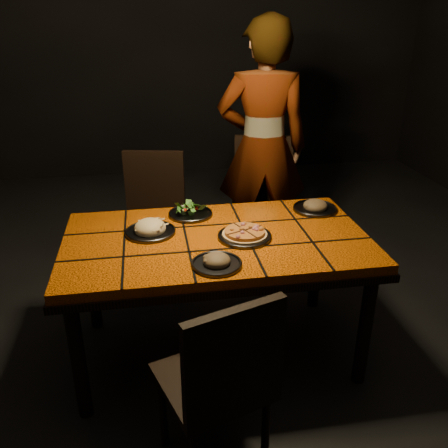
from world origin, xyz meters
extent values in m
cube|color=black|center=(0.00, 0.00, -0.02)|extent=(6.00, 7.00, 0.04)
cube|color=black|center=(0.00, 3.50, 1.50)|extent=(6.00, 0.04, 3.00)
cube|color=#E05D07|center=(0.00, 0.00, 0.72)|extent=(1.60, 0.90, 0.05)
cube|color=black|center=(0.00, 0.00, 0.68)|extent=(1.62, 0.92, 0.04)
cylinder|color=black|center=(-0.72, -0.37, 0.33)|extent=(0.07, 0.07, 0.66)
cylinder|color=black|center=(0.72, -0.37, 0.33)|extent=(0.07, 0.07, 0.66)
cylinder|color=black|center=(-0.72, 0.37, 0.33)|extent=(0.07, 0.07, 0.66)
cylinder|color=black|center=(0.72, 0.37, 0.33)|extent=(0.07, 0.07, 0.66)
cube|color=black|center=(-0.13, -0.72, 0.44)|extent=(0.52, 0.52, 0.04)
cube|color=black|center=(-0.07, -0.90, 0.68)|extent=(0.40, 0.17, 0.45)
cylinder|color=black|center=(-0.03, -0.51, 0.21)|extent=(0.04, 0.04, 0.42)
cylinder|color=black|center=(-0.34, -0.62, 0.21)|extent=(0.04, 0.04, 0.42)
cylinder|color=black|center=(0.08, -0.83, 0.21)|extent=(0.04, 0.04, 0.42)
cube|color=black|center=(-0.33, 0.84, 0.46)|extent=(0.51, 0.51, 0.04)
cube|color=black|center=(-0.29, 1.03, 0.71)|extent=(0.43, 0.13, 0.47)
cylinder|color=black|center=(-0.54, 0.70, 0.22)|extent=(0.04, 0.04, 0.44)
cylinder|color=black|center=(-0.20, 0.63, 0.22)|extent=(0.04, 0.04, 0.44)
cylinder|color=black|center=(-0.47, 1.04, 0.22)|extent=(0.04, 0.04, 0.44)
cylinder|color=black|center=(-0.13, 0.97, 0.22)|extent=(0.04, 0.04, 0.44)
cube|color=black|center=(0.50, 0.98, 0.48)|extent=(0.54, 0.54, 0.04)
cube|color=black|center=(0.55, 1.18, 0.74)|extent=(0.44, 0.15, 0.49)
cylinder|color=black|center=(0.28, 0.85, 0.23)|extent=(0.04, 0.04, 0.46)
cylinder|color=black|center=(0.63, 0.77, 0.23)|extent=(0.04, 0.04, 0.46)
cylinder|color=black|center=(0.37, 1.20, 0.23)|extent=(0.04, 0.04, 0.46)
cylinder|color=black|center=(0.72, 1.12, 0.23)|extent=(0.04, 0.04, 0.46)
imported|color=brown|center=(0.51, 1.08, 0.92)|extent=(0.73, 0.53, 1.84)
cylinder|color=#343438|center=(0.14, -0.04, 0.76)|extent=(0.28, 0.28, 0.01)
torus|color=#343438|center=(0.14, -0.04, 0.76)|extent=(0.28, 0.28, 0.01)
cylinder|color=tan|center=(0.14, -0.04, 0.77)|extent=(0.31, 0.31, 0.01)
cylinder|color=#CA7E34|center=(0.14, -0.04, 0.78)|extent=(0.28, 0.28, 0.02)
cylinder|color=#343438|center=(-0.34, 0.10, 0.76)|extent=(0.27, 0.27, 0.01)
torus|color=#343438|center=(-0.34, 0.10, 0.76)|extent=(0.27, 0.27, 0.01)
ellipsoid|color=beige|center=(-0.34, 0.10, 0.78)|extent=(0.16, 0.16, 0.09)
cylinder|color=#343438|center=(-0.11, 0.31, 0.76)|extent=(0.26, 0.26, 0.01)
torus|color=#343438|center=(-0.11, 0.31, 0.76)|extent=(0.26, 0.26, 0.01)
cylinder|color=#343438|center=(-0.05, -0.31, 0.76)|extent=(0.24, 0.24, 0.01)
torus|color=#343438|center=(-0.05, -0.31, 0.76)|extent=(0.24, 0.24, 0.01)
ellipsoid|color=brown|center=(-0.05, -0.31, 0.78)|extent=(0.14, 0.14, 0.08)
cylinder|color=#343438|center=(0.64, 0.27, 0.76)|extent=(0.26, 0.26, 0.01)
torus|color=#343438|center=(0.64, 0.27, 0.76)|extent=(0.26, 0.26, 0.01)
ellipsoid|color=brown|center=(0.64, 0.27, 0.78)|extent=(0.16, 0.16, 0.09)
camera|label=1|loc=(-0.34, -2.23, 1.84)|focal=38.00mm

